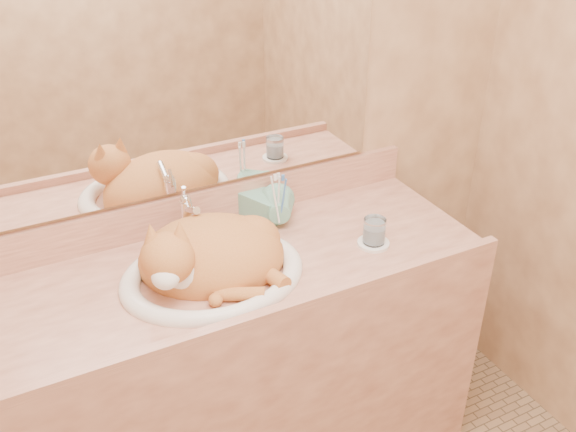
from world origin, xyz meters
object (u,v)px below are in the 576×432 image
cat (207,253)px  soap_dispenser (278,198)px  toothbrush_cup (280,216)px  water_glass (374,231)px  vanity_counter (223,380)px  sink_basin (211,253)px

cat → soap_dispenser: (0.30, 0.15, 0.03)m
soap_dispenser → toothbrush_cup: size_ratio=1.70×
cat → water_glass: (0.50, -0.09, -0.02)m
toothbrush_cup → water_glass: bearing=-42.4°
water_glass → vanity_counter: bearing=169.6°
sink_basin → soap_dispenser: (0.29, 0.17, 0.02)m
sink_basin → water_glass: 0.50m
soap_dispenser → water_glass: soap_dispenser is taller
cat → soap_dispenser: 0.33m
sink_basin → cat: bearing=119.4°
cat → toothbrush_cup: 0.31m
sink_basin → soap_dispenser: bearing=38.6°
sink_basin → cat: (-0.01, 0.02, -0.01)m
sink_basin → vanity_counter: bearing=61.5°
toothbrush_cup → water_glass: (0.22, -0.20, -0.00)m
soap_dispenser → water_glass: (0.21, -0.23, -0.05)m
cat → water_glass: cat is taller
vanity_counter → sink_basin: bearing=-127.0°
cat → water_glass: size_ratio=5.26×
sink_basin → toothbrush_cup: bearing=34.2°
sink_basin → water_glass: sink_basin is taller
soap_dispenser → water_glass: 0.32m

